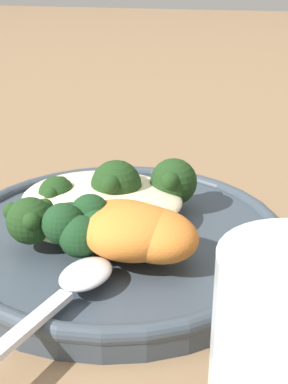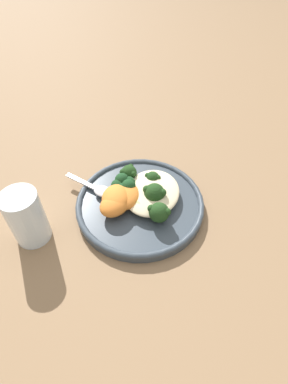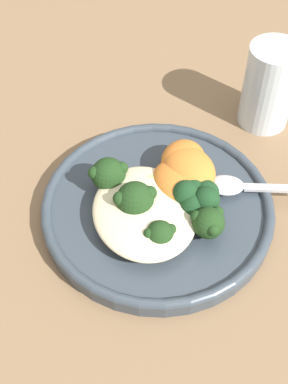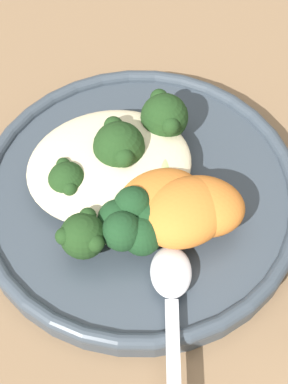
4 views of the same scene
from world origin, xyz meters
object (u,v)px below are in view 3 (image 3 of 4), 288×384
at_px(broccoli_stalk_2, 173,213).
at_px(broccoli_stalk_0, 128,178).
at_px(spoon, 236,186).
at_px(kale_tuft, 197,196).
at_px(broccoli_stalk_3, 205,217).
at_px(quinoa_mound, 145,212).
at_px(water_glass, 269,86).
at_px(sweet_potato_chunk_1, 180,183).
at_px(broccoli_stalk_1, 143,198).
at_px(sweet_potato_chunk_0, 189,169).
at_px(sweet_potato_chunk_2, 183,161).
at_px(plate, 157,207).

bearing_deg(broccoli_stalk_2, broccoli_stalk_0, -107.67).
bearing_deg(spoon, kale_tuft, -149.06).
bearing_deg(spoon, broccoli_stalk_2, -146.55).
bearing_deg(broccoli_stalk_0, spoon, -176.41).
bearing_deg(kale_tuft, broccoli_stalk_3, -178.42).
relative_size(quinoa_mound, broccoli_stalk_2, 1.19).
bearing_deg(kale_tuft, water_glass, -44.68).
distance_m(broccoli_stalk_2, sweet_potato_chunk_1, 0.04).
height_order(broccoli_stalk_2, water_glass, water_glass).
bearing_deg(broccoli_stalk_1, broccoli_stalk_3, 133.52).
xyz_separation_m(sweet_potato_chunk_0, water_glass, (0.09, -0.13, 0.01)).
height_order(broccoli_stalk_1, water_glass, water_glass).
xyz_separation_m(broccoli_stalk_3, spoon, (0.04, -0.05, -0.01)).
relative_size(broccoli_stalk_3, sweet_potato_chunk_2, 1.48).
height_order(broccoli_stalk_2, sweet_potato_chunk_2, sweet_potato_chunk_2).
relative_size(plate, broccoli_stalk_0, 1.97).
bearing_deg(plate, kale_tuft, -112.58).
relative_size(broccoli_stalk_1, sweet_potato_chunk_2, 1.64).
bearing_deg(quinoa_mound, water_glass, -54.23).
distance_m(quinoa_mound, broccoli_stalk_1, 0.01).
height_order(broccoli_stalk_1, sweet_potato_chunk_0, broccoli_stalk_1).
distance_m(broccoli_stalk_0, sweet_potato_chunk_1, 0.05).
relative_size(broccoli_stalk_2, spoon, 0.92).
bearing_deg(quinoa_mound, sweet_potato_chunk_2, -46.48).
bearing_deg(spoon, water_glass, 71.74).
bearing_deg(spoon, sweet_potato_chunk_2, 158.31).
bearing_deg(quinoa_mound, broccoli_stalk_1, -7.73).
bearing_deg(broccoli_stalk_3, sweet_potato_chunk_2, 178.04).
xyz_separation_m(broccoli_stalk_0, kale_tuft, (-0.04, -0.06, 0.00)).
distance_m(broccoli_stalk_2, broccoli_stalk_3, 0.03).
xyz_separation_m(broccoli_stalk_0, broccoli_stalk_2, (-0.05, -0.03, -0.00)).
xyz_separation_m(quinoa_mound, spoon, (0.02, -0.11, -0.01)).
xyz_separation_m(plate, sweet_potato_chunk_2, (0.04, -0.04, 0.03)).
bearing_deg(kale_tuft, broccoli_stalk_2, 111.66).
height_order(broccoli_stalk_1, broccoli_stalk_2, broccoli_stalk_1).
relative_size(plate, sweet_potato_chunk_1, 3.72).
relative_size(broccoli_stalk_3, kale_tuft, 1.80).
xyz_separation_m(quinoa_mound, kale_tuft, (0.00, -0.06, 0.01)).
bearing_deg(water_glass, broccoli_stalk_2, 132.01).
bearing_deg(spoon, broccoli_stalk_3, -124.77).
distance_m(plate, kale_tuft, 0.05).
relative_size(quinoa_mound, broccoli_stalk_3, 1.38).
bearing_deg(plate, broccoli_stalk_2, -161.81).
xyz_separation_m(sweet_potato_chunk_0, kale_tuft, (-0.04, 0.00, -0.00)).
xyz_separation_m(plate, water_glass, (0.12, -0.17, 0.04)).
bearing_deg(sweet_potato_chunk_0, sweet_potato_chunk_2, 8.33).
height_order(plate, kale_tuft, kale_tuft).
relative_size(sweet_potato_chunk_0, sweet_potato_chunk_1, 1.00).
relative_size(quinoa_mound, spoon, 1.09).
distance_m(broccoli_stalk_1, sweet_potato_chunk_1, 0.04).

